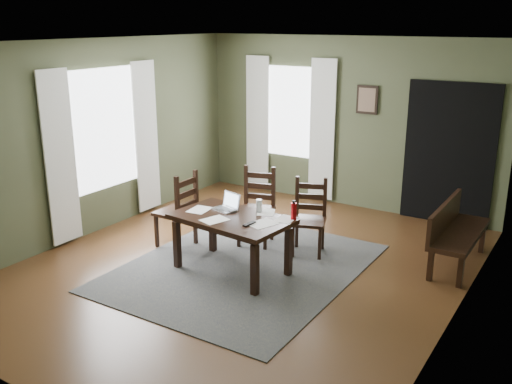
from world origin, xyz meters
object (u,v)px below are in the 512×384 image
Objects in this scene: chair_end at (179,211)px; bench at (454,229)px; chair_back_left at (257,207)px; laptop at (228,205)px; dining_table at (232,223)px; chair_back_right at (309,218)px; water_bottle at (294,211)px.

chair_end is 3.51m from bench.
chair_end is 1.00× the size of chair_back_left.
chair_back_left is at bearing 110.22° from laptop.
bench is at bearing 42.21° from dining_table.
chair_back_left reaches higher than dining_table.
water_bottle is (0.16, -0.72, 0.33)m from chair_back_right.
dining_table is 1.42× the size of chair_end.
dining_table is at bearing 126.42° from bench.
chair_end reaches higher than chair_back_right.
chair_end is at bearing 112.51° from bench.
dining_table is 2.74m from bench.
dining_table is 1.04× the size of bench.
water_bottle is at bearing -97.12° from chair_back_right.
dining_table is 6.38× the size of water_bottle.
chair_end is 1.05m from chair_back_left.
bench is 2.80m from laptop.
chair_back_left reaches higher than bench.
chair_end is at bearing -168.86° from laptop.
chair_back_left is at bearing 105.16° from bench.
laptop is (-0.19, 0.20, 0.14)m from dining_table.
bench is (1.69, 0.60, -0.01)m from chair_back_right.
chair_end is 2.98× the size of laptop.
dining_table is at bearing -30.50° from laptop.
chair_back_right is at bearing -11.48° from chair_back_left.
laptop is at bearing -102.37° from chair_back_left.
chair_back_right is 0.69× the size of bench.
chair_end is at bearing -173.73° from chair_back_right.
water_bottle is at bearing 22.83° from laptop.
bench is (2.45, 0.66, -0.03)m from chair_back_left.
chair_back_right is (0.76, 0.06, -0.03)m from chair_back_left.
bench is (2.20, 1.63, -0.15)m from dining_table.
chair_back_right reaches higher than bench.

